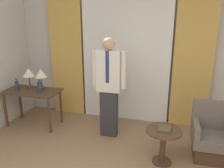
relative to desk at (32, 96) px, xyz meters
The scene contains 13 objects.
wall_back 2.06m from the desk, 27.59° to the left, with size 10.00×0.06×2.70m.
curtain_sheer_center 1.98m from the desk, 24.04° to the left, with size 1.77×0.06×2.58m.
curtain_drape_left 1.10m from the desk, 61.42° to the left, with size 0.72×0.06×2.58m.
curtain_drape_right 3.16m from the desk, 14.24° to the left, with size 0.72×0.06×2.58m.
desk is the anchor object (origin of this frame).
table_lamp_left 0.47m from the desk, 132.29° to the left, with size 0.24×0.24×0.41m.
table_lamp_right 0.47m from the desk, 47.71° to the left, with size 0.24×0.24×0.41m.
bottle_near_edge 0.37m from the desk, behind, with size 0.07×0.07×0.22m.
bottle_by_lamp 0.31m from the desk, 14.56° to the right, with size 0.08×0.08×0.26m.
person 1.61m from the desk, ahead, with size 0.60×0.21×1.78m.
armchair 3.28m from the desk, ahead, with size 0.58×0.55×0.86m.
side_table 2.63m from the desk, 13.46° to the right, with size 0.52×0.52×0.54m.
book 2.62m from the desk, 13.15° to the right, with size 0.18×0.21×0.03m.
Camera 1 is at (0.82, -1.28, 2.07)m, focal length 35.00 mm.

